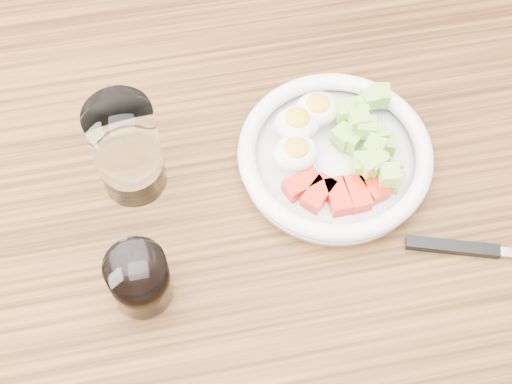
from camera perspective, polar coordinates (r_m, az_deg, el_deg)
ground at (r=1.57m, az=0.44°, el=-14.59°), size 4.00×4.00×0.00m
dining_table at (r=0.93m, az=0.72°, el=-4.32°), size 1.50×0.90×0.77m
bowl at (r=0.86m, az=6.30°, el=3.17°), size 0.23×0.23×0.06m
fork at (r=0.85m, az=17.42°, el=-4.43°), size 0.22×0.08×0.01m
water_glass at (r=0.82m, az=-10.29°, el=3.38°), size 0.08×0.08×0.14m
coffee_glass at (r=0.77m, az=-9.30°, el=-6.90°), size 0.07×0.07×0.08m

